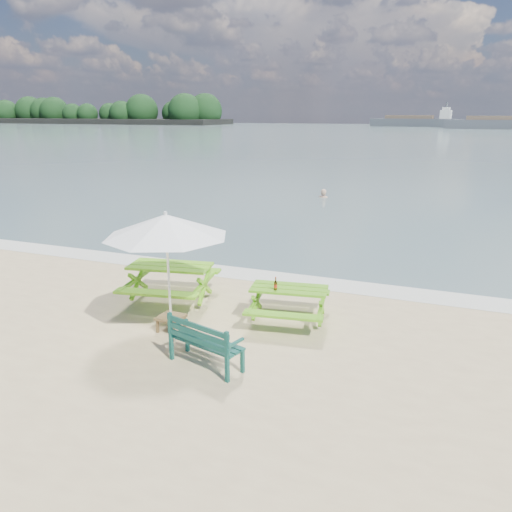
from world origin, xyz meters
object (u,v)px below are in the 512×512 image
at_px(swimmer, 323,205).
at_px(beer_bottle, 276,286).
at_px(picnic_table_left, 171,284).
at_px(park_bench, 206,352).
at_px(side_table, 171,323).
at_px(picnic_table_right, 289,305).
at_px(patio_umbrella, 166,226).

bearing_deg(swimmer, beer_bottle, -79.80).
bearing_deg(beer_bottle, picnic_table_left, 172.47).
bearing_deg(park_bench, side_table, 141.67).
bearing_deg(swimmer, picnic_table_right, -78.89).
bearing_deg(beer_bottle, side_table, -149.61).
distance_m(picnic_table_left, swimmer, 14.40).
xyz_separation_m(patio_umbrella, swimmer, (-0.95, 15.69, -2.39)).
xyz_separation_m(side_table, patio_umbrella, (0.00, 0.00, 1.84)).
bearing_deg(picnic_table_right, park_bench, -107.80).
bearing_deg(picnic_table_left, swimmer, 90.76).
relative_size(picnic_table_left, picnic_table_right, 1.19).
xyz_separation_m(patio_umbrella, beer_bottle, (1.69, 0.99, -1.22)).
relative_size(side_table, beer_bottle, 1.94).
distance_m(park_bench, swimmer, 16.79).
bearing_deg(side_table, beer_bottle, 30.39).
distance_m(picnic_table_left, side_table, 1.54).
bearing_deg(park_bench, beer_bottle, 75.84).
relative_size(picnic_table_left, swimmer, 1.37).
xyz_separation_m(beer_bottle, swimmer, (-2.64, 14.70, -1.17)).
height_order(patio_umbrella, swimmer, patio_umbrella).
bearing_deg(park_bench, picnic_table_left, 130.93).
bearing_deg(swimmer, patio_umbrella, -86.52).
distance_m(side_table, beer_bottle, 2.06).
distance_m(picnic_table_left, park_bench, 3.00).
bearing_deg(beer_bottle, park_bench, -104.16).
xyz_separation_m(picnic_table_right, side_table, (-1.89, -1.20, -0.18)).
distance_m(picnic_table_left, picnic_table_right, 2.66).
xyz_separation_m(picnic_table_right, beer_bottle, (-0.20, -0.21, 0.44)).
height_order(picnic_table_right, side_table, picnic_table_right).
height_order(picnic_table_left, park_bench, picnic_table_left).
xyz_separation_m(picnic_table_left, swimmer, (-0.19, 14.38, -0.79)).
relative_size(picnic_table_right, patio_umbrella, 0.75).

